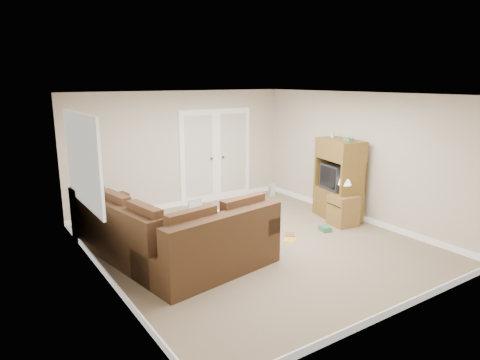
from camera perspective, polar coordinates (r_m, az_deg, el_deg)
floor at (r=7.36m, az=1.98°, el=-8.50°), size 5.50×5.50×0.00m
ceiling at (r=6.84m, az=2.15°, el=11.35°), size 5.00×5.50×0.02m
wall_left at (r=5.93m, az=-18.01°, el=-1.81°), size 0.02×5.50×2.50m
wall_right at (r=8.66m, az=15.66°, el=2.95°), size 0.02×5.50×2.50m
wall_back at (r=9.32m, az=-7.84°, el=4.02°), size 5.00×0.02×2.50m
wall_front at (r=5.09m, az=20.43°, el=-4.47°), size 5.00×0.02×2.50m
baseboards at (r=7.34m, az=1.98°, el=-8.14°), size 5.00×5.50×0.10m
french_doors at (r=9.72m, az=-3.19°, el=3.22°), size 1.80×0.05×2.13m
window_left at (r=6.83m, az=-20.20°, el=2.52°), size 0.05×1.92×1.42m
sectional_sofa at (r=6.68m, az=-9.99°, el=-7.61°), size 2.49×3.17×0.94m
coffee_table at (r=7.58m, az=-4.56°, el=-6.01°), size 0.68×1.10×0.70m
tv_armoire at (r=8.68m, az=13.02°, el=0.12°), size 0.75×1.09×1.71m
side_cabinet at (r=8.39m, az=13.62°, el=-3.62°), size 0.51×0.51×0.96m
space_heater at (r=10.27m, az=4.26°, el=-1.32°), size 0.13×0.12×0.30m
floor_magazine at (r=7.57m, az=6.66°, el=-7.92°), size 0.35×0.33×0.01m
floor_greenbox at (r=8.09m, az=11.25°, el=-6.38°), size 0.21×0.25×0.09m
floor_book at (r=7.80m, az=6.06°, el=-7.21°), size 0.27×0.28×0.02m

